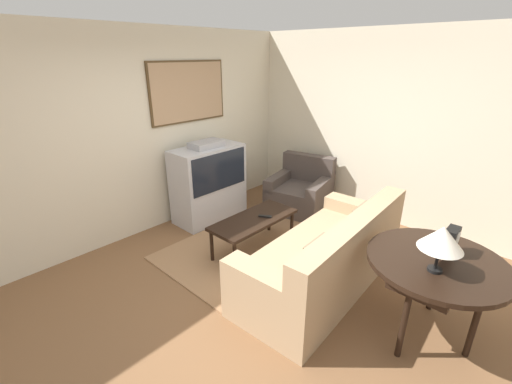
# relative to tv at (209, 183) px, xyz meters

# --- Properties ---
(ground_plane) EXTENTS (12.00, 12.00, 0.00)m
(ground_plane) POSITION_rel_tv_xyz_m (-0.84, -1.74, -0.57)
(ground_plane) COLOR brown
(wall_back) EXTENTS (12.00, 0.10, 2.70)m
(wall_back) POSITION_rel_tv_xyz_m (-0.83, 0.39, 0.79)
(wall_back) COLOR beige
(wall_back) RESTS_ON ground_plane
(wall_right) EXTENTS (0.06, 12.00, 2.70)m
(wall_right) POSITION_rel_tv_xyz_m (1.79, -1.74, 0.78)
(wall_right) COLOR beige
(wall_right) RESTS_ON ground_plane
(area_rug) EXTENTS (2.33, 1.61, 0.01)m
(area_rug) POSITION_rel_tv_xyz_m (-0.15, -1.09, -0.56)
(area_rug) COLOR #99704C
(area_rug) RESTS_ON ground_plane
(tv) EXTENTS (1.07, 0.53, 1.20)m
(tv) POSITION_rel_tv_xyz_m (0.00, 0.00, 0.00)
(tv) COLOR #B7B7BC
(tv) RESTS_ON ground_plane
(couch) EXTENTS (2.19, 1.03, 0.89)m
(couch) POSITION_rel_tv_xyz_m (-0.23, -2.19, -0.25)
(couch) COLOR tan
(couch) RESTS_ON ground_plane
(armchair) EXTENTS (1.02, 1.02, 0.84)m
(armchair) POSITION_rel_tv_xyz_m (1.19, -0.83, -0.29)
(armchair) COLOR #473D38
(armchair) RESTS_ON ground_plane
(coffee_table) EXTENTS (1.15, 0.50, 0.46)m
(coffee_table) POSITION_rel_tv_xyz_m (-0.24, -1.15, -0.16)
(coffee_table) COLOR black
(coffee_table) RESTS_ON ground_plane
(console_table) EXTENTS (1.12, 1.12, 0.78)m
(console_table) POSITION_rel_tv_xyz_m (-0.24, -3.24, 0.14)
(console_table) COLOR black
(console_table) RESTS_ON ground_plane
(table_lamp) EXTENTS (0.33, 0.33, 0.39)m
(table_lamp) POSITION_rel_tv_xyz_m (-0.42, -3.26, 0.50)
(table_lamp) COLOR black
(table_lamp) RESTS_ON console_table
(mantel_clock) EXTENTS (0.18, 0.10, 0.24)m
(mantel_clock) POSITION_rel_tv_xyz_m (-0.07, -3.26, 0.33)
(mantel_clock) COLOR black
(mantel_clock) RESTS_ON console_table
(remote) EXTENTS (0.12, 0.16, 0.02)m
(remote) POSITION_rel_tv_xyz_m (-0.12, -1.23, -0.10)
(remote) COLOR black
(remote) RESTS_ON coffee_table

